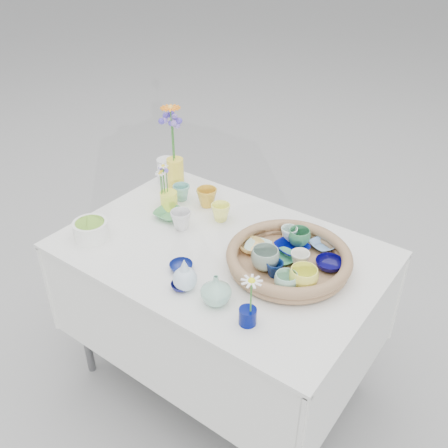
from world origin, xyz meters
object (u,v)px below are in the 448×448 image
Objects in this scene: wicker_tray at (289,259)px; display_table at (222,376)px; bud_vase_seafoam at (216,289)px; tall_vase_yellow at (176,173)px.

display_table is at bearing -169.88° from wicker_tray.
tall_vase_yellow reaches higher than bud_vase_seafoam.
tall_vase_yellow is (-0.76, 0.23, 0.04)m from wicker_tray.
tall_vase_yellow reaches higher than display_table.
bud_vase_seafoam is 0.74× the size of tall_vase_yellow.
bud_vase_seafoam reaches higher than display_table.
wicker_tray is at bearing 10.12° from display_table.
bud_vase_seafoam is at bearing -108.11° from wicker_tray.
display_table is 0.88m from bud_vase_seafoam.
display_table is 1.01m from tall_vase_yellow.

